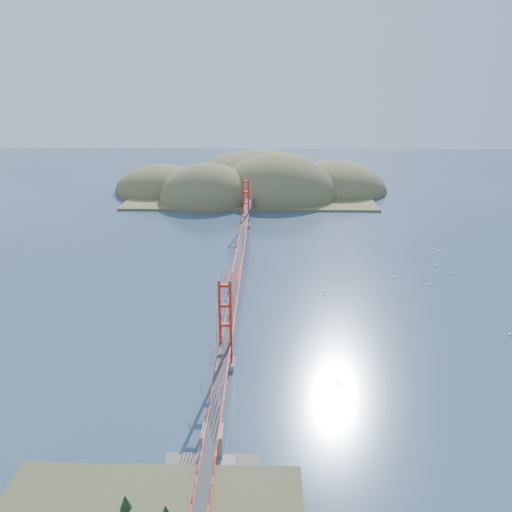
{
  "coord_description": "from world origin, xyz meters",
  "views": [
    {
      "loc": [
        4.95,
        -83.79,
        34.64
      ],
      "look_at": [
        3.03,
        0.0,
        3.68
      ],
      "focal_mm": 35.0,
      "sensor_mm": 36.0,
      "label": 1
    }
  ],
  "objects_px": {
    "bridge": "(239,238)",
    "fort": "(215,467)",
    "sailboat_2": "(429,284)",
    "sailboat_0": "(324,294)",
    "sailboat_1": "(388,246)"
  },
  "relations": [
    {
      "from": "bridge",
      "to": "sailboat_0",
      "type": "relative_size",
      "value": 148.98
    },
    {
      "from": "bridge",
      "to": "fort",
      "type": "xyz_separation_m",
      "value": [
        0.4,
        -47.98,
        -6.34
      ]
    },
    {
      "from": "sailboat_0",
      "to": "sailboat_1",
      "type": "relative_size",
      "value": 0.88
    },
    {
      "from": "fort",
      "to": "sailboat_1",
      "type": "height_order",
      "value": "fort"
    },
    {
      "from": "bridge",
      "to": "sailboat_0",
      "type": "distance_m",
      "value": 18.08
    },
    {
      "from": "sailboat_2",
      "to": "fort",
      "type": "bearing_deg",
      "value": -126.63
    },
    {
      "from": "sailboat_1",
      "to": "bridge",
      "type": "bearing_deg",
      "value": -152.66
    },
    {
      "from": "fort",
      "to": "sailboat_1",
      "type": "xyz_separation_m",
      "value": [
        30.19,
        63.8,
        -0.51
      ]
    },
    {
      "from": "bridge",
      "to": "sailboat_1",
      "type": "bearing_deg",
      "value": 27.34
    },
    {
      "from": "bridge",
      "to": "fort",
      "type": "distance_m",
      "value": 48.4
    },
    {
      "from": "bridge",
      "to": "fort",
      "type": "bearing_deg",
      "value": -89.52
    },
    {
      "from": "bridge",
      "to": "sailboat_2",
      "type": "bearing_deg",
      "value": -6.73
    },
    {
      "from": "sailboat_1",
      "to": "sailboat_2",
      "type": "distance_m",
      "value": 19.9
    },
    {
      "from": "sailboat_0",
      "to": "sailboat_2",
      "type": "distance_m",
      "value": 19.24
    },
    {
      "from": "fort",
      "to": "sailboat_0",
      "type": "height_order",
      "value": "fort"
    }
  ]
}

